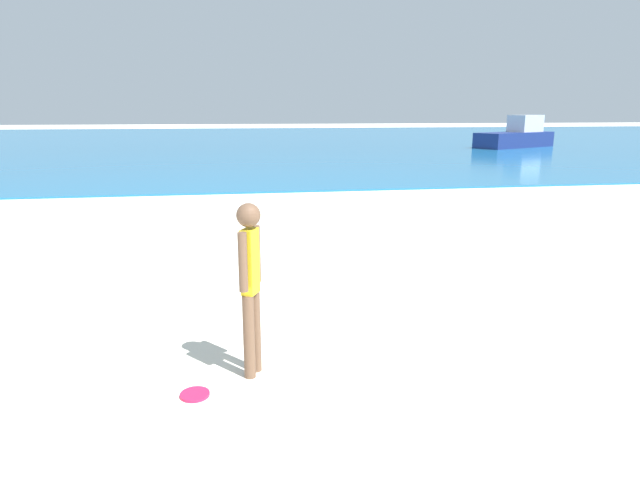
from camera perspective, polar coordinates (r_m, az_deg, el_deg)
The scene contains 4 objects.
water at distance 46.26m, azimuth -7.59°, elevation 10.33°, with size 160.00×60.00×0.06m, color #1E6B9E.
person_standing at distance 4.97m, azimuth -7.29°, elevation -4.15°, with size 0.22×0.34×1.62m.
frisbee at distance 5.03m, azimuth -12.95°, elevation -15.46°, with size 0.26×0.26×0.03m, color #E51E4C.
boat_near at distance 38.53m, azimuth 19.87°, elevation 10.18°, with size 6.27×4.46×2.06m.
Camera 1 is at (-1.58, -0.94, 2.41)m, focal length 30.62 mm.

